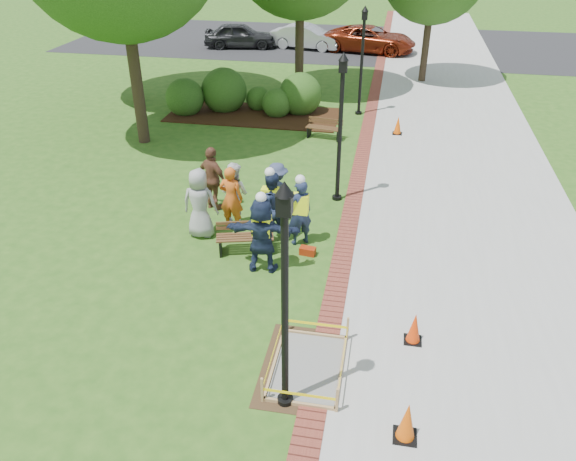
% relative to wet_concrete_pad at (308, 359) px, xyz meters
% --- Properties ---
extents(ground, '(100.00, 100.00, 0.00)m').
position_rel_wet_concrete_pad_xyz_m(ground, '(-1.50, 2.12, -0.23)').
color(ground, '#285116').
rests_on(ground, ground).
extents(sidewalk, '(6.00, 60.00, 0.02)m').
position_rel_wet_concrete_pad_xyz_m(sidewalk, '(3.50, 12.12, -0.22)').
color(sidewalk, '#9E9E99').
rests_on(sidewalk, ground).
extents(brick_edging, '(0.50, 60.00, 0.03)m').
position_rel_wet_concrete_pad_xyz_m(brick_edging, '(0.25, 12.12, -0.22)').
color(brick_edging, maroon).
rests_on(brick_edging, ground).
extents(mulch_bed, '(7.00, 3.00, 0.05)m').
position_rel_wet_concrete_pad_xyz_m(mulch_bed, '(-4.50, 14.12, -0.21)').
color(mulch_bed, '#381E0F').
rests_on(mulch_bed, ground).
extents(parking_lot, '(36.00, 12.00, 0.01)m').
position_rel_wet_concrete_pad_xyz_m(parking_lot, '(-1.50, 29.12, -0.23)').
color(parking_lot, black).
rests_on(parking_lot, ground).
extents(wet_concrete_pad, '(1.71, 2.30, 0.55)m').
position_rel_wet_concrete_pad_xyz_m(wet_concrete_pad, '(0.00, 0.00, 0.00)').
color(wet_concrete_pad, '#47331E').
rests_on(wet_concrete_pad, ground).
extents(bench_near, '(1.48, 0.82, 0.76)m').
position_rel_wet_concrete_pad_xyz_m(bench_near, '(-2.18, 3.77, 0.01)').
color(bench_near, brown).
rests_on(bench_near, ground).
extents(bench_far, '(1.38, 0.65, 0.72)m').
position_rel_wet_concrete_pad_xyz_m(bench_far, '(-1.30, 12.03, -0.01)').
color(bench_far, '#513B1C').
rests_on(bench_far, ground).
extents(cone_front, '(0.39, 0.39, 0.76)m').
position_rel_wet_concrete_pad_xyz_m(cone_front, '(1.81, -1.27, 0.13)').
color(cone_front, black).
rests_on(cone_front, ground).
extents(cone_back, '(0.35, 0.35, 0.69)m').
position_rel_wet_concrete_pad_xyz_m(cone_back, '(1.94, 1.14, 0.10)').
color(cone_back, black).
rests_on(cone_back, ground).
extents(cone_far, '(0.35, 0.35, 0.70)m').
position_rel_wet_concrete_pad_xyz_m(cone_far, '(1.38, 12.98, 0.10)').
color(cone_far, black).
rests_on(cone_far, ground).
extents(toolbox, '(0.42, 0.27, 0.20)m').
position_rel_wet_concrete_pad_xyz_m(toolbox, '(-0.63, 3.94, -0.14)').
color(toolbox, maroon).
rests_on(toolbox, ground).
extents(lamp_near, '(0.28, 0.28, 4.26)m').
position_rel_wet_concrete_pad_xyz_m(lamp_near, '(-0.25, -0.88, 2.25)').
color(lamp_near, black).
rests_on(lamp_near, ground).
extents(lamp_mid, '(0.28, 0.28, 4.26)m').
position_rel_wet_concrete_pad_xyz_m(lamp_mid, '(-0.25, 7.12, 2.25)').
color(lamp_mid, black).
rests_on(lamp_mid, ground).
extents(lamp_far, '(0.28, 0.28, 4.26)m').
position_rel_wet_concrete_pad_xyz_m(lamp_far, '(-0.25, 15.12, 2.25)').
color(lamp_far, black).
rests_on(lamp_far, ground).
extents(shrub_a, '(1.58, 1.58, 1.58)m').
position_rel_wet_concrete_pad_xyz_m(shrub_a, '(-7.35, 13.83, -0.23)').
color(shrub_a, '#1E4012').
rests_on(shrub_a, ground).
extents(shrub_b, '(1.90, 1.90, 1.90)m').
position_rel_wet_concrete_pad_xyz_m(shrub_b, '(-5.89, 14.63, -0.23)').
color(shrub_b, '#1E4012').
rests_on(shrub_b, ground).
extents(shrub_c, '(1.23, 1.23, 1.23)m').
position_rel_wet_concrete_pad_xyz_m(shrub_c, '(-3.55, 14.27, -0.23)').
color(shrub_c, '#1E4012').
rests_on(shrub_c, ground).
extents(shrub_d, '(1.79, 1.79, 1.79)m').
position_rel_wet_concrete_pad_xyz_m(shrub_d, '(-2.69, 14.87, -0.23)').
color(shrub_d, '#1E4012').
rests_on(shrub_d, ground).
extents(shrub_e, '(1.04, 1.04, 1.04)m').
position_rel_wet_concrete_pad_xyz_m(shrub_e, '(-4.50, 14.96, -0.23)').
color(shrub_e, '#1E4012').
rests_on(shrub_e, ground).
extents(casual_person_a, '(0.60, 0.39, 1.87)m').
position_rel_wet_concrete_pad_xyz_m(casual_person_a, '(-3.50, 4.36, 0.70)').
color(casual_person_a, gray).
rests_on(casual_person_a, ground).
extents(casual_person_b, '(0.59, 0.41, 1.76)m').
position_rel_wet_concrete_pad_xyz_m(casual_person_b, '(-2.83, 4.91, 0.65)').
color(casual_person_b, '#D05718').
rests_on(casual_person_b, ground).
extents(casual_person_c, '(0.66, 0.58, 1.75)m').
position_rel_wet_concrete_pad_xyz_m(casual_person_c, '(-2.83, 5.20, 0.64)').
color(casual_person_c, silver).
rests_on(casual_person_c, ground).
extents(casual_person_d, '(0.71, 0.63, 1.86)m').
position_rel_wet_concrete_pad_xyz_m(casual_person_d, '(-3.63, 5.86, 0.69)').
color(casual_person_d, brown).
rests_on(casual_person_d, ground).
extents(casual_person_e, '(0.54, 0.35, 1.68)m').
position_rel_wet_concrete_pad_xyz_m(casual_person_e, '(-1.73, 5.56, 0.60)').
color(casual_person_e, '#313A57').
rests_on(casual_person_e, ground).
extents(hivis_worker_a, '(0.63, 0.42, 2.04)m').
position_rel_wet_concrete_pad_xyz_m(hivis_worker_a, '(-1.58, 3.10, 0.77)').
color(hivis_worker_a, '#162439').
rests_on(hivis_worker_a, ground).
extents(hivis_worker_b, '(0.67, 0.61, 1.91)m').
position_rel_wet_concrete_pad_xyz_m(hivis_worker_b, '(-0.92, 4.45, 0.71)').
color(hivis_worker_b, '#1D1E4B').
rests_on(hivis_worker_b, ground).
extents(hivis_worker_c, '(0.70, 0.61, 2.01)m').
position_rel_wet_concrete_pad_xyz_m(hivis_worker_c, '(-1.69, 4.53, 0.76)').
color(hivis_worker_c, '#1D254B').
rests_on(hivis_worker_c, ground).
extents(parked_car_a, '(2.90, 5.15, 1.59)m').
position_rel_wet_concrete_pad_xyz_m(parked_car_a, '(-8.38, 26.48, -0.23)').
color(parked_car_a, '#252527').
rests_on(parked_car_a, ground).
extents(parked_car_b, '(2.83, 4.97, 1.53)m').
position_rel_wet_concrete_pad_xyz_m(parked_car_b, '(-4.35, 26.93, -0.23)').
color(parked_car_b, '#B6B5BB').
rests_on(parked_car_b, ground).
extents(parked_car_c, '(3.00, 5.24, 1.61)m').
position_rel_wet_concrete_pad_xyz_m(parked_car_c, '(-0.55, 26.79, -0.23)').
color(parked_car_c, maroon).
rests_on(parked_car_c, ground).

